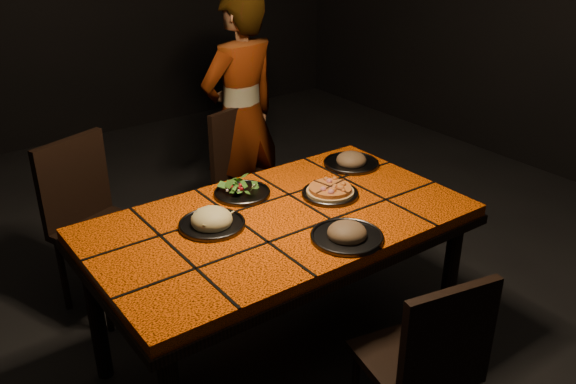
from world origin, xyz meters
TOP-DOWN VIEW (x-y plane):
  - room_shell at (0.00, 0.00)m, footprint 6.04×7.04m
  - dining_table at (0.00, 0.00)m, footprint 1.62×0.92m
  - chair_near at (0.10, -0.77)m, footprint 0.44×0.44m
  - chair_far_left at (-0.51, 0.95)m, footprint 0.52×0.52m
  - chair_far_right at (0.48, 1.01)m, footprint 0.48×0.48m
  - diner at (0.54, 1.17)m, footprint 0.61×0.45m
  - plate_pizza at (0.31, 0.03)m, footprint 0.26×0.26m
  - plate_pasta at (-0.27, 0.10)m, footprint 0.28×0.28m
  - plate_salad at (-0.01, 0.27)m, footprint 0.26×0.26m
  - plate_mushroom_a at (0.11, -0.31)m, footprint 0.29×0.29m
  - plate_mushroom_b at (0.62, 0.24)m, footprint 0.28×0.28m

SIDE VIEW (x-z plane):
  - chair_near at x=0.10m, z-range 0.06..0.89m
  - chair_far_right at x=0.48m, z-range 0.06..0.92m
  - chair_far_left at x=-0.51m, z-range 0.07..0.97m
  - dining_table at x=0.00m, z-range 0.30..1.05m
  - plate_pizza at x=0.31m, z-range 0.75..0.79m
  - diner at x=0.54m, z-range 0.00..1.54m
  - plate_pasta at x=-0.27m, z-range 0.73..0.82m
  - plate_mushroom_b at x=0.62m, z-range 0.73..0.82m
  - plate_mushroom_a at x=0.11m, z-range 0.73..0.82m
  - plate_salad at x=-0.01m, z-range 0.74..0.81m
  - room_shell at x=0.00m, z-range -0.04..3.04m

